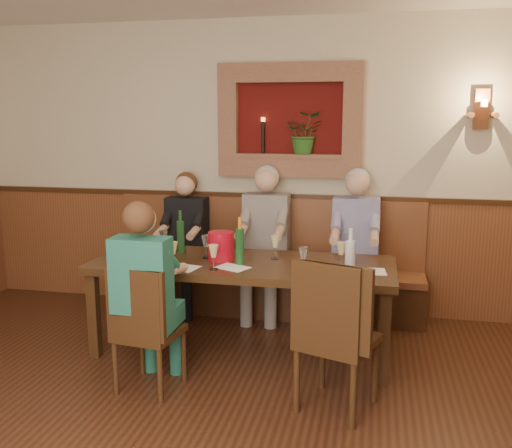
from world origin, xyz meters
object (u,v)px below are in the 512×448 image
at_px(chair_near_right, 336,366).
at_px(chair_near_left, 149,353).
at_px(person_chair_front, 148,313).
at_px(person_bench_left, 185,255).
at_px(water_bottle, 350,260).
at_px(bench, 265,280).
at_px(wine_bottle_green_a, 240,245).
at_px(dining_table, 243,271).
at_px(wine_bottle_green_b, 181,236).
at_px(spittoon_bucket, 221,246).
at_px(person_bench_right, 354,261).
at_px(person_bench_mid, 265,255).

bearing_deg(chair_near_right, chair_near_left, -160.56).
bearing_deg(person_chair_front, person_bench_left, 100.10).
bearing_deg(water_bottle, bench, 122.93).
bearing_deg(person_bench_left, person_chair_front, -79.90).
bearing_deg(wine_bottle_green_a, dining_table, 90.65).
height_order(bench, water_bottle, water_bottle).
bearing_deg(dining_table, person_chair_front, -122.00).
height_order(chair_near_right, wine_bottle_green_b, wine_bottle_green_b).
bearing_deg(dining_table, water_bottle, -24.29).
relative_size(dining_table, wine_bottle_green_a, 6.40).
bearing_deg(wine_bottle_green_a, spittoon_bucket, 151.35).
xyz_separation_m(person_bench_left, water_bottle, (1.64, -1.23, 0.35)).
relative_size(chair_near_right, water_bottle, 2.68).
distance_m(dining_table, person_bench_right, 1.20).
distance_m(person_bench_right, wine_bottle_green_a, 1.30).
distance_m(wine_bottle_green_b, water_bottle, 1.56).
distance_m(spittoon_bucket, wine_bottle_green_b, 0.45).
xyz_separation_m(bench, chair_near_left, (-0.49, -1.73, -0.06)).
height_order(dining_table, person_chair_front, person_chair_front).
bearing_deg(wine_bottle_green_a, wine_bottle_green_b, 153.83).
height_order(person_bench_right, person_chair_front, person_bench_right).
height_order(chair_near_right, person_chair_front, person_chair_front).
height_order(dining_table, chair_near_right, chair_near_right).
relative_size(person_bench_left, wine_bottle_green_a, 3.63).
distance_m(person_bench_mid, person_bench_right, 0.84).
bearing_deg(person_chair_front, water_bottle, 16.12).
distance_m(person_bench_left, person_bench_mid, 0.79).
xyz_separation_m(dining_table, chair_near_right, (0.81, -0.80, -0.38)).
bearing_deg(person_chair_front, person_bench_mid, 72.68).
distance_m(chair_near_right, wine_bottle_green_a, 1.23).
relative_size(bench, person_bench_right, 2.10).
distance_m(chair_near_right, wine_bottle_green_b, 1.81).
bearing_deg(wine_bottle_green_b, person_bench_right, 23.93).
height_order(person_bench_right, wine_bottle_green_b, person_bench_right).
height_order(bench, person_chair_front, person_chair_front).
height_order(person_chair_front, wine_bottle_green_a, person_chair_front).
xyz_separation_m(person_bench_mid, person_chair_front, (-0.50, -1.62, -0.04)).
bearing_deg(water_bottle, wine_bottle_green_b, 157.91).
distance_m(chair_near_right, water_bottle, 0.73).
distance_m(person_bench_mid, person_chair_front, 1.69).
height_order(dining_table, spittoon_bucket, spittoon_bucket).
xyz_separation_m(person_chair_front, water_bottle, (1.35, 0.39, 0.35)).
distance_m(bench, wine_bottle_green_b, 1.10).
xyz_separation_m(chair_near_right, person_chair_front, (-1.29, 0.02, 0.26)).
bearing_deg(spittoon_bucket, chair_near_right, -39.23).
bearing_deg(water_bottle, spittoon_bucket, 159.09).
xyz_separation_m(bench, person_bench_left, (-0.78, -0.10, 0.23)).
bearing_deg(wine_bottle_green_b, bench, 51.84).
relative_size(chair_near_right, person_bench_left, 0.75).
relative_size(dining_table, water_bottle, 6.29).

